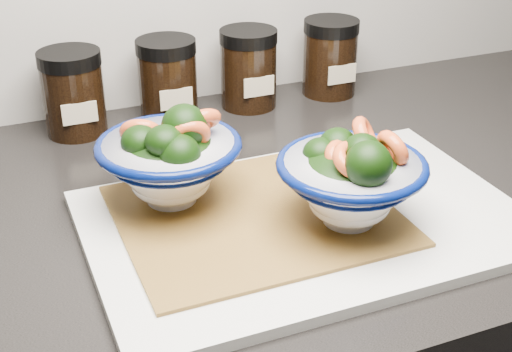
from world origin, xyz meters
name	(u,v)px	position (x,y,z in m)	size (l,w,h in m)	color
countertop	(258,205)	(0.00, 1.45, 0.88)	(3.50, 0.60, 0.04)	black
cutting_board	(305,222)	(0.02, 1.36, 0.91)	(0.45, 0.30, 0.01)	silver
bamboo_mat	(256,215)	(-0.03, 1.38, 0.91)	(0.28, 0.24, 0.00)	olive
bowl_left	(170,159)	(-0.10, 1.44, 0.97)	(0.15, 0.15, 0.11)	white
bowl_right	(352,179)	(0.05, 1.33, 0.96)	(0.15, 0.15, 0.11)	white
spice_jar_a	(73,93)	(-0.16, 1.69, 0.96)	(0.08, 0.08, 0.11)	black
spice_jar_b	(168,80)	(-0.03, 1.69, 0.96)	(0.08, 0.08, 0.11)	black
spice_jar_c	(249,68)	(0.09, 1.69, 0.96)	(0.08, 0.08, 0.11)	black
spice_jar_d	(330,57)	(0.22, 1.69, 0.96)	(0.08, 0.08, 0.11)	black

